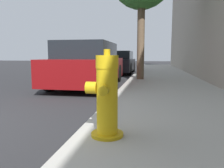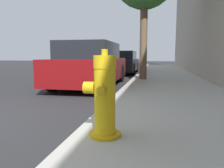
# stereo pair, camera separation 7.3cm
# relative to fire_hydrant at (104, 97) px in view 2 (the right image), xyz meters

# --- Properties ---
(sidewalk_slab) EXTENTS (2.72, 40.00, 0.15)m
(sidewalk_slab) POSITION_rel_fire_hydrant_xyz_m (0.98, 0.13, -0.51)
(sidewalk_slab) COLOR #A8A59E
(sidewalk_slab) RESTS_ON ground_plane
(fire_hydrant) EXTENTS (0.41, 0.43, 0.95)m
(fire_hydrant) POSITION_rel_fire_hydrant_xyz_m (0.00, 0.00, 0.00)
(fire_hydrant) COLOR #C39C11
(fire_hydrant) RESTS_ON sidewalk_slab
(parked_car_near) EXTENTS (1.79, 4.36, 1.47)m
(parked_car_near) POSITION_rel_fire_hydrant_xyz_m (-1.63, 4.88, 0.13)
(parked_car_near) COLOR maroon
(parked_car_near) RESTS_ON ground_plane
(parked_car_mid) EXTENTS (1.83, 3.87, 1.29)m
(parked_car_mid) POSITION_rel_fire_hydrant_xyz_m (-1.48, 10.32, 0.05)
(parked_car_mid) COLOR black
(parked_car_mid) RESTS_ON ground_plane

